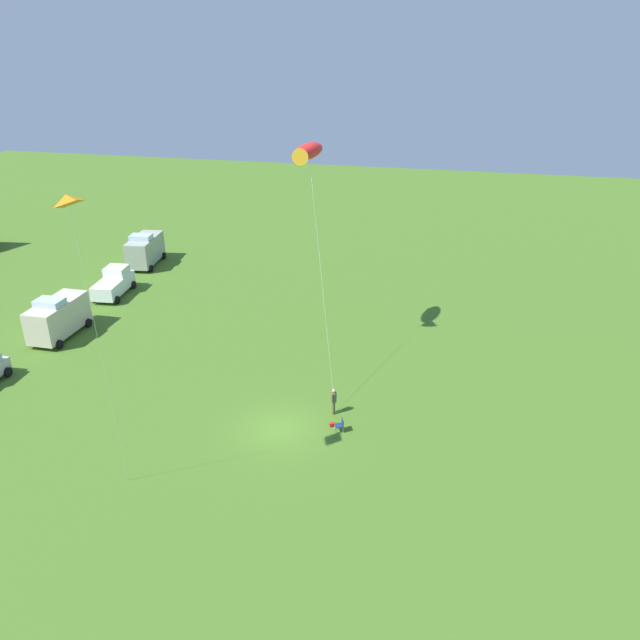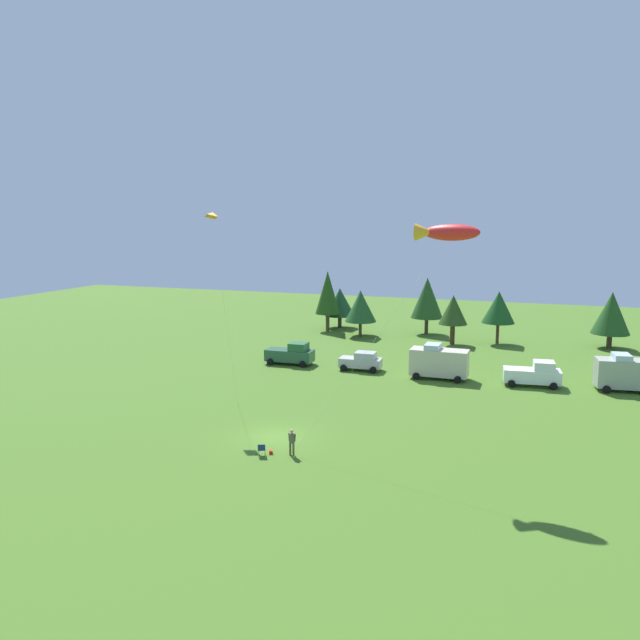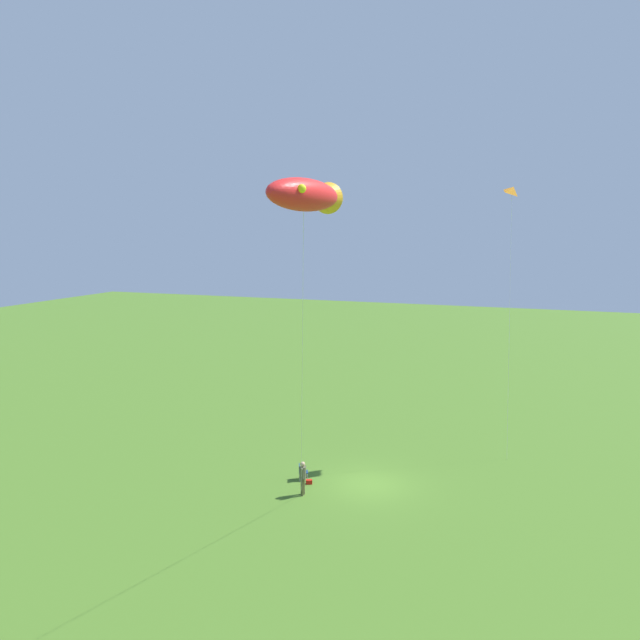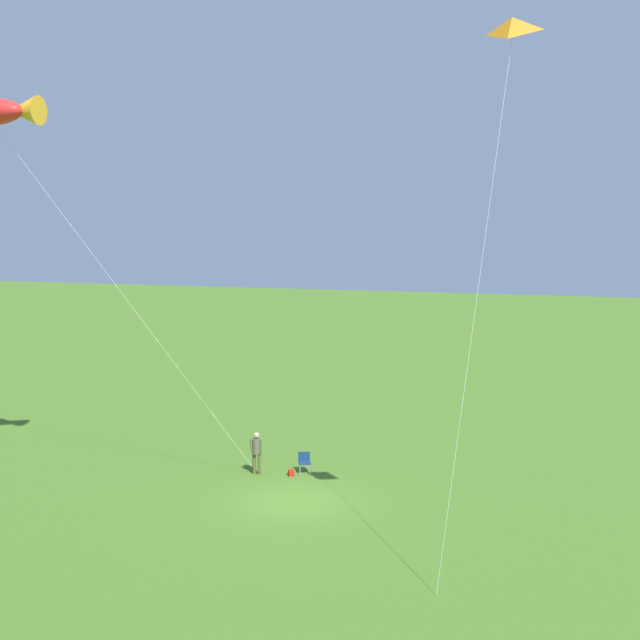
{
  "view_description": "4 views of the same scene",
  "coord_description": "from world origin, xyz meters",
  "px_view_note": "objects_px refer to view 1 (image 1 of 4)",
  "views": [
    {
      "loc": [
        -29.58,
        -9.31,
        21.54
      ],
      "look_at": [
        0.12,
        -2.47,
        7.4
      ],
      "focal_mm": 35.0,
      "sensor_mm": 36.0,
      "label": 1
    },
    {
      "loc": [
        17.01,
        -38.36,
        15.11
      ],
      "look_at": [
        3.63,
        -0.7,
        8.61
      ],
      "focal_mm": 35.0,
      "sensor_mm": 36.0,
      "label": 2
    },
    {
      "loc": [
        30.03,
        8.28,
        13.21
      ],
      "look_at": [
        1.42,
        -2.27,
        8.78
      ],
      "focal_mm": 35.0,
      "sensor_mm": 36.0,
      "label": 3
    },
    {
      "loc": [
        -9.5,
        30.2,
        10.86
      ],
      "look_at": [
        0.11,
        -3.96,
        6.25
      ],
      "focal_mm": 50.0,
      "sensor_mm": 36.0,
      "label": 4
    }
  ],
  "objects_px": {
    "van_motorhome_grey": "(145,249)",
    "kite_delta_orange": "(67,201)",
    "backpack_on_grass": "(332,425)",
    "truck_white_pickup": "(114,283)",
    "folding_chair": "(340,424)",
    "van_camper_beige": "(58,317)",
    "person_kite_flyer": "(334,399)",
    "kite_large_fish": "(307,152)"
  },
  "relations": [
    {
      "from": "van_motorhome_grey",
      "to": "kite_delta_orange",
      "type": "distance_m",
      "value": 38.49
    },
    {
      "from": "van_camper_beige",
      "to": "kite_large_fish",
      "type": "xyz_separation_m",
      "value": [
        2.98,
        -19.12,
        12.64
      ]
    },
    {
      "from": "van_motorhome_grey",
      "to": "kite_large_fish",
      "type": "xyz_separation_m",
      "value": [
        -13.49,
        -20.32,
        12.64
      ]
    },
    {
      "from": "kite_delta_orange",
      "to": "van_camper_beige",
      "type": "bearing_deg",
      "value": 40.91
    },
    {
      "from": "folding_chair",
      "to": "kite_large_fish",
      "type": "relative_size",
      "value": 0.06
    },
    {
      "from": "person_kite_flyer",
      "to": "truck_white_pickup",
      "type": "bearing_deg",
      "value": -33.78
    },
    {
      "from": "person_kite_flyer",
      "to": "folding_chair",
      "type": "relative_size",
      "value": 2.12
    },
    {
      "from": "van_camper_beige",
      "to": "van_motorhome_grey",
      "type": "relative_size",
      "value": 0.96
    },
    {
      "from": "person_kite_flyer",
      "to": "kite_large_fish",
      "type": "relative_size",
      "value": 0.12
    },
    {
      "from": "folding_chair",
      "to": "van_camper_beige",
      "type": "relative_size",
      "value": 0.15
    },
    {
      "from": "backpack_on_grass",
      "to": "van_camper_beige",
      "type": "bearing_deg",
      "value": 72.62
    },
    {
      "from": "person_kite_flyer",
      "to": "backpack_on_grass",
      "type": "relative_size",
      "value": 5.44
    },
    {
      "from": "backpack_on_grass",
      "to": "kite_large_fish",
      "type": "height_order",
      "value": "kite_large_fish"
    },
    {
      "from": "van_camper_beige",
      "to": "kite_delta_orange",
      "type": "bearing_deg",
      "value": 41.28
    },
    {
      "from": "van_camper_beige",
      "to": "truck_white_pickup",
      "type": "xyz_separation_m",
      "value": [
        8.63,
        0.25,
        -0.54
      ]
    },
    {
      "from": "backpack_on_grass",
      "to": "truck_white_pickup",
      "type": "height_order",
      "value": "truck_white_pickup"
    },
    {
      "from": "person_kite_flyer",
      "to": "kite_large_fish",
      "type": "xyz_separation_m",
      "value": [
        8.82,
        3.77,
        13.26
      ]
    },
    {
      "from": "person_kite_flyer",
      "to": "backpack_on_grass",
      "type": "bearing_deg",
      "value": 96.81
    },
    {
      "from": "kite_large_fish",
      "to": "kite_delta_orange",
      "type": "relative_size",
      "value": 0.94
    },
    {
      "from": "folding_chair",
      "to": "backpack_on_grass",
      "type": "bearing_deg",
      "value": -57.01
    },
    {
      "from": "backpack_on_grass",
      "to": "van_motorhome_grey",
      "type": "bearing_deg",
      "value": 45.72
    },
    {
      "from": "folding_chair",
      "to": "truck_white_pickup",
      "type": "relative_size",
      "value": 0.16
    },
    {
      "from": "backpack_on_grass",
      "to": "kite_large_fish",
      "type": "xyz_separation_m",
      "value": [
        10.21,
        3.98,
        14.17
      ]
    },
    {
      "from": "kite_delta_orange",
      "to": "folding_chair",
      "type": "bearing_deg",
      "value": -48.75
    },
    {
      "from": "truck_white_pickup",
      "to": "van_motorhome_grey",
      "type": "distance_m",
      "value": 7.91
    },
    {
      "from": "person_kite_flyer",
      "to": "truck_white_pickup",
      "type": "distance_m",
      "value": 27.3
    },
    {
      "from": "truck_white_pickup",
      "to": "kite_delta_orange",
      "type": "height_order",
      "value": "kite_delta_orange"
    },
    {
      "from": "backpack_on_grass",
      "to": "folding_chair",
      "type": "bearing_deg",
      "value": -124.36
    },
    {
      "from": "folding_chair",
      "to": "van_camper_beige",
      "type": "bearing_deg",
      "value": -40.5
    },
    {
      "from": "backpack_on_grass",
      "to": "kite_large_fish",
      "type": "relative_size",
      "value": 0.02
    },
    {
      "from": "van_motorhome_grey",
      "to": "kite_large_fish",
      "type": "relative_size",
      "value": 0.38
    },
    {
      "from": "van_camper_beige",
      "to": "van_motorhome_grey",
      "type": "bearing_deg",
      "value": -175.48
    },
    {
      "from": "person_kite_flyer",
      "to": "van_motorhome_grey",
      "type": "xyz_separation_m",
      "value": [
        22.3,
        24.09,
        0.62
      ]
    },
    {
      "from": "van_camper_beige",
      "to": "kite_large_fish",
      "type": "height_order",
      "value": "kite_large_fish"
    },
    {
      "from": "truck_white_pickup",
      "to": "van_motorhome_grey",
      "type": "bearing_deg",
      "value": 1.24
    },
    {
      "from": "truck_white_pickup",
      "to": "folding_chair",
      "type": "bearing_deg",
      "value": -129.79
    },
    {
      "from": "van_motorhome_grey",
      "to": "folding_chair",
      "type": "bearing_deg",
      "value": 38.78
    },
    {
      "from": "folding_chair",
      "to": "truck_white_pickup",
      "type": "height_order",
      "value": "truck_white_pickup"
    },
    {
      "from": "folding_chair",
      "to": "truck_white_pickup",
      "type": "xyz_separation_m",
      "value": [
        16.25,
        23.93,
        0.61
      ]
    },
    {
      "from": "van_camper_beige",
      "to": "folding_chair",
      "type": "bearing_deg",
      "value": 72.52
    },
    {
      "from": "person_kite_flyer",
      "to": "folding_chair",
      "type": "distance_m",
      "value": 2.02
    },
    {
      "from": "kite_large_fish",
      "to": "kite_delta_orange",
      "type": "distance_m",
      "value": 19.82
    }
  ]
}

